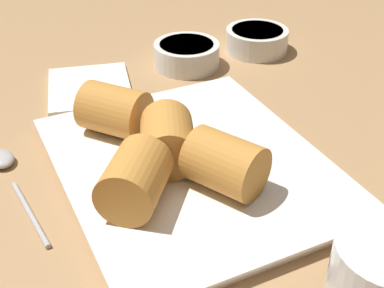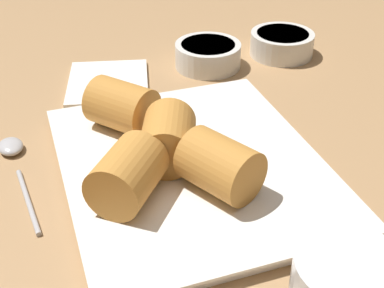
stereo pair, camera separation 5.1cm
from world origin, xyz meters
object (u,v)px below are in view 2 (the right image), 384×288
Objects in this scene: serving_plate at (192,168)px; dipping_bowl_far at (282,43)px; spoon at (14,156)px; napkin at (108,82)px; dipping_bowl_near at (208,54)px.

dipping_bowl_far is at bearing 136.81° from serving_plate.
dipping_bowl_far is at bearing 111.05° from spoon.
napkin is at bearing 136.97° from spoon.
dipping_bowl_near and dipping_bowl_far have the same top height.
serving_plate is 3.29× the size of dipping_bowl_far.
dipping_bowl_near is at bearing -89.04° from dipping_bowl_far.
serving_plate is at bearing -24.09° from dipping_bowl_near.
spoon is (14.65, -27.09, -1.29)cm from dipping_bowl_near.
dipping_bowl_far is at bearing 92.56° from napkin.
serving_plate reaches higher than napkin.
spoon is at bearing -68.95° from dipping_bowl_far.
dipping_bowl_near reaches higher than serving_plate.
dipping_bowl_near is at bearing 93.85° from napkin.
serving_plate reaches higher than spoon.
serving_plate is 18.76cm from spoon.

